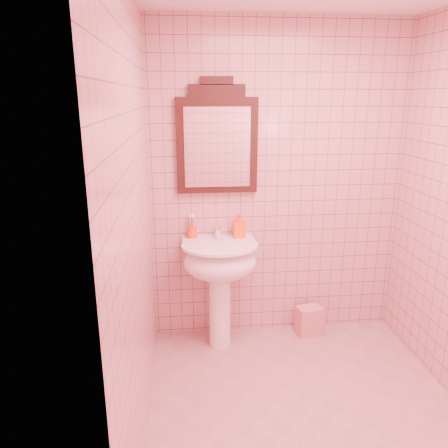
{
  "coord_description": "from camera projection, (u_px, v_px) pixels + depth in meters",
  "views": [
    {
      "loc": [
        -0.76,
        -2.23,
        1.94
      ],
      "look_at": [
        -0.48,
        0.55,
        1.11
      ],
      "focal_mm": 35.0,
      "sensor_mm": 36.0,
      "label": 1
    }
  ],
  "objects": [
    {
      "name": "back_wall",
      "position": [
        277.0,
        186.0,
        3.44
      ],
      "size": [
        2.0,
        0.02,
        2.5
      ],
      "primitive_type": "cube",
      "color": "tan",
      "rests_on": "floor"
    },
    {
      "name": "toothbrush_cup",
      "position": [
        192.0,
        232.0,
        3.41
      ],
      "size": [
        0.07,
        0.07,
        0.17
      ],
      "rotation": [
        0.0,
        0.0,
        -0.29
      ],
      "color": "red",
      "rests_on": "pedestal_sink"
    },
    {
      "name": "pedestal_sink",
      "position": [
        220.0,
        269.0,
        3.34
      ],
      "size": [
        0.58,
        0.58,
        0.86
      ],
      "color": "white",
      "rests_on": "floor"
    },
    {
      "name": "faucet",
      "position": [
        218.0,
        231.0,
        3.4
      ],
      "size": [
        0.04,
        0.16,
        0.11
      ],
      "color": "white",
      "rests_on": "pedestal_sink"
    },
    {
      "name": "towel",
      "position": [
        309.0,
        321.0,
        3.66
      ],
      "size": [
        0.22,
        0.17,
        0.25
      ],
      "primitive_type": "cube",
      "rotation": [
        0.0,
        0.0,
        0.19
      ],
      "color": "tan",
      "rests_on": "floor"
    },
    {
      "name": "floor",
      "position": [
        308.0,
        416.0,
        2.75
      ],
      "size": [
        2.2,
        2.2,
        0.0
      ],
      "primitive_type": "plane",
      "color": "tan",
      "rests_on": "ground"
    },
    {
      "name": "soap_dispenser",
      "position": [
        239.0,
        226.0,
        3.41
      ],
      "size": [
        0.09,
        0.1,
        0.19
      ],
      "primitive_type": "imported",
      "rotation": [
        0.0,
        0.0,
        0.09
      ],
      "color": "#F85114",
      "rests_on": "pedestal_sink"
    },
    {
      "name": "mirror",
      "position": [
        217.0,
        141.0,
        3.27
      ],
      "size": [
        0.61,
        0.06,
        0.85
      ],
      "color": "black",
      "rests_on": "back_wall"
    }
  ]
}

